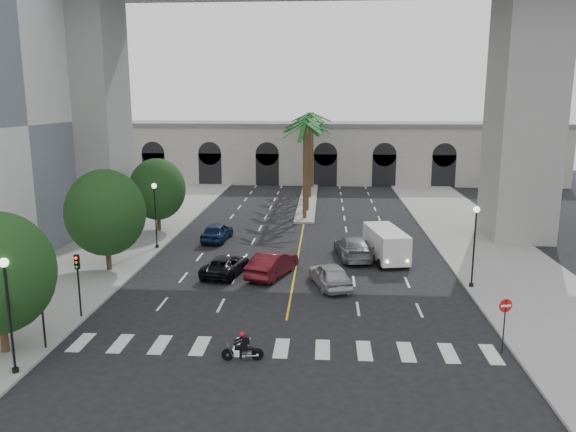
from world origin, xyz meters
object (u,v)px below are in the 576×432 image
at_px(car_d, 353,247).
at_px(car_e, 217,232).
at_px(lamp_post_right, 475,240).
at_px(motorcycle_rider, 244,347).
at_px(car_c, 225,265).
at_px(pedestrian_a, 29,275).
at_px(traffic_signal_near, 41,301).
at_px(lamp_post_left_far, 155,210).
at_px(cargo_van, 386,243).
at_px(do_not_enter_sign, 505,314).
at_px(traffic_signal_far, 78,275).
at_px(car_a, 330,275).
at_px(lamp_post_left_near, 8,306).
at_px(car_b, 272,264).
at_px(pedestrian_b, 44,264).

height_order(car_d, car_e, car_d).
height_order(lamp_post_right, motorcycle_rider, lamp_post_right).
xyz_separation_m(car_c, pedestrian_a, (-11.72, -4.06, 0.35)).
bearing_deg(motorcycle_rider, traffic_signal_near, 173.11).
bearing_deg(car_d, car_c, 20.22).
bearing_deg(lamp_post_left_far, cargo_van, -6.54).
bearing_deg(do_not_enter_sign, traffic_signal_far, 158.06).
bearing_deg(lamp_post_right, car_a, -178.60).
xyz_separation_m(lamp_post_left_near, lamp_post_left_far, (0.00, 21.00, 0.00)).
bearing_deg(car_c, car_e, -64.90).
bearing_deg(traffic_signal_near, do_not_enter_sign, 3.11).
height_order(car_a, car_e, car_e).
bearing_deg(car_e, traffic_signal_far, 82.18).
height_order(traffic_signal_far, do_not_enter_sign, traffic_signal_far).
distance_m(car_c, car_d, 10.07).
bearing_deg(car_d, do_not_enter_sign, 104.59).
bearing_deg(traffic_signal_far, car_c, 51.92).
bearing_deg(car_e, do_not_enter_sign, 136.50).
xyz_separation_m(traffic_signal_near, car_b, (9.80, 12.26, -1.67)).
relative_size(traffic_signal_far, pedestrian_b, 2.17).
bearing_deg(pedestrian_a, lamp_post_right, -9.51).
height_order(lamp_post_left_far, pedestrian_b, lamp_post_left_far).
bearing_deg(lamp_post_left_far, lamp_post_left_near, -90.00).
bearing_deg(pedestrian_b, car_d, 27.31).
bearing_deg(car_a, pedestrian_a, -11.54).
distance_m(lamp_post_left_far, car_d, 15.84).
bearing_deg(car_b, traffic_signal_near, 71.07).
distance_m(car_b, car_c, 3.26).
distance_m(motorcycle_rider, car_c, 13.11).
bearing_deg(car_e, motorcycle_rider, 109.62).
height_order(lamp_post_left_near, traffic_signal_far, lamp_post_left_near).
distance_m(car_c, car_e, 9.50).
bearing_deg(traffic_signal_far, traffic_signal_near, -90.00).
bearing_deg(car_e, lamp_post_left_far, 41.10).
height_order(traffic_signal_near, traffic_signal_far, same).
height_order(motorcycle_rider, car_c, motorcycle_rider).
bearing_deg(traffic_signal_near, motorcycle_rider, -2.22).
relative_size(lamp_post_left_far, do_not_enter_sign, 1.97).
distance_m(lamp_post_left_near, car_d, 25.08).
bearing_deg(pedestrian_b, cargo_van, 24.40).
bearing_deg(cargo_van, do_not_enter_sign, -86.29).
xyz_separation_m(car_a, car_e, (-9.49, 11.28, 0.00)).
relative_size(traffic_signal_near, car_a, 0.78).
height_order(motorcycle_rider, cargo_van, cargo_van).
height_order(traffic_signal_near, motorcycle_rider, traffic_signal_near).
bearing_deg(motorcycle_rider, lamp_post_left_near, -172.39).
bearing_deg(car_b, car_e, -39.24).
distance_m(motorcycle_rider, do_not_enter_sign, 12.34).
bearing_deg(car_a, lamp_post_left_near, 25.28).
relative_size(car_b, do_not_enter_sign, 1.88).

